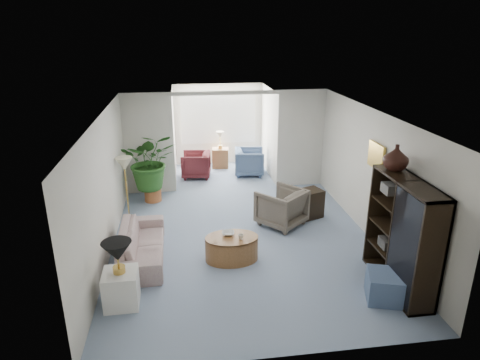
{
  "coord_description": "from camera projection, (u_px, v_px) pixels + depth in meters",
  "views": [
    {
      "loc": [
        -1.1,
        -7.18,
        3.97
      ],
      "look_at": [
        0.0,
        0.6,
        1.1
      ],
      "focal_mm": 31.75,
      "sensor_mm": 36.0,
      "label": 1
    }
  ],
  "objects": [
    {
      "name": "house_plant",
      "position": [
        150.0,
        161.0,
        9.87
      ],
      "size": [
        1.24,
        1.07,
        1.37
      ],
      "primitive_type": "imported",
      "color": "#295C1F",
      "rests_on": "plant_pot"
    },
    {
      "name": "floor",
      "position": [
        244.0,
        244.0,
        8.19
      ],
      "size": [
        6.0,
        6.0,
        0.0
      ],
      "primitive_type": "plane",
      "color": "#8695B1",
      "rests_on": "ground"
    },
    {
      "name": "sunroom_table",
      "position": [
        220.0,
        158.0,
        12.53
      ],
      "size": [
        0.52,
        0.43,
        0.58
      ],
      "primitive_type": "cube",
      "rotation": [
        0.0,
        0.0,
        -0.13
      ],
      "color": "#945D36",
      "rests_on": "ground"
    },
    {
      "name": "framed_picture",
      "position": [
        377.0,
        156.0,
        7.83
      ],
      "size": [
        0.04,
        0.5,
        0.4
      ],
      "primitive_type": "cube",
      "color": "#BAAF95"
    },
    {
      "name": "sunroom_chair_blue",
      "position": [
        249.0,
        162.0,
        11.9
      ],
      "size": [
        0.9,
        0.88,
        0.73
      ],
      "primitive_type": "imported",
      "rotation": [
        0.0,
        0.0,
        1.44
      ],
      "color": "#4B6080",
      "rests_on": "ground"
    },
    {
      "name": "coffee_bowl",
      "position": [
        228.0,
        233.0,
        7.57
      ],
      "size": [
        0.25,
        0.25,
        0.05
      ],
      "primitive_type": "imported",
      "rotation": [
        0.0,
        0.0,
        -0.14
      ],
      "color": "silver",
      "rests_on": "coffee_table"
    },
    {
      "name": "coffee_table",
      "position": [
        232.0,
        248.0,
        7.57
      ],
      "size": [
        1.07,
        1.07,
        0.45
      ],
      "primitive_type": "cylinder",
      "rotation": [
        0.0,
        0.0,
        -0.14
      ],
      "color": "#945D36",
      "rests_on": "ground"
    },
    {
      "name": "back_header",
      "position": [
        226.0,
        93.0,
        10.14
      ],
      "size": [
        2.6,
        0.12,
        0.1
      ],
      "primitive_type": "cube",
      "color": "silver",
      "rests_on": "back_pier_left"
    },
    {
      "name": "wingback_chair",
      "position": [
        281.0,
        207.0,
        8.86
      ],
      "size": [
        1.21,
        1.21,
        0.79
      ],
      "primitive_type": "imported",
      "rotation": [
        0.0,
        0.0,
        3.85
      ],
      "color": "#665C51",
      "rests_on": "ground"
    },
    {
      "name": "plant_pot",
      "position": [
        153.0,
        194.0,
        10.16
      ],
      "size": [
        0.4,
        0.4,
        0.32
      ],
      "primitive_type": "cylinder",
      "color": "#A75C30",
      "rests_on": "ground"
    },
    {
      "name": "shelf_clutter",
      "position": [
        404.0,
        227.0,
        6.43
      ],
      "size": [
        0.3,
        1.13,
        1.06
      ],
      "color": "black",
      "rests_on": "entertainment_cabinet"
    },
    {
      "name": "floor_lamp",
      "position": [
        124.0,
        164.0,
        8.85
      ],
      "size": [
        0.36,
        0.36,
        0.28
      ],
      "primitive_type": "cone",
      "color": "beige",
      "rests_on": "ground"
    },
    {
      "name": "ottoman",
      "position": [
        385.0,
        287.0,
        6.47
      ],
      "size": [
        0.68,
        0.68,
        0.44
      ],
      "primitive_type": "cube",
      "rotation": [
        0.0,
        0.0,
        -0.3
      ],
      "color": "#4B6080",
      "rests_on": "ground"
    },
    {
      "name": "window_pane",
      "position": [
        218.0,
        118.0,
        12.52
      ],
      "size": [
        2.2,
        0.02,
        1.5
      ],
      "primitive_type": "cube",
      "color": "white"
    },
    {
      "name": "back_pier_left",
      "position": [
        149.0,
        144.0,
        10.3
      ],
      "size": [
        1.2,
        0.12,
        2.5
      ],
      "primitive_type": "cube",
      "color": "silver",
      "rests_on": "ground"
    },
    {
      "name": "window_blinds",
      "position": [
        218.0,
        118.0,
        12.5
      ],
      "size": [
        2.2,
        0.02,
        1.5
      ],
      "primitive_type": "cube",
      "color": "white"
    },
    {
      "name": "coffee_cup",
      "position": [
        241.0,
        237.0,
        7.41
      ],
      "size": [
        0.11,
        0.11,
        0.09
      ],
      "primitive_type": "imported",
      "rotation": [
        0.0,
        0.0,
        -0.14
      ],
      "color": "silver",
      "rests_on": "coffee_table"
    },
    {
      "name": "end_table",
      "position": [
        121.0,
        288.0,
        6.33
      ],
      "size": [
        0.51,
        0.51,
        0.55
      ],
      "primitive_type": "cube",
      "rotation": [
        0.0,
        0.0,
        0.02
      ],
      "color": "white",
      "rests_on": "ground"
    },
    {
      "name": "cabinet_urn",
      "position": [
        396.0,
        158.0,
        6.68
      ],
      "size": [
        0.4,
        0.4,
        0.41
      ],
      "primitive_type": "imported",
      "color": "black",
      "rests_on": "entertainment_cabinet"
    },
    {
      "name": "sofa",
      "position": [
        142.0,
        244.0,
        7.61
      ],
      "size": [
        0.79,
        1.96,
        0.57
      ],
      "primitive_type": "imported",
      "rotation": [
        0.0,
        0.0,
        1.59
      ],
      "color": "#BDB0A0",
      "rests_on": "ground"
    },
    {
      "name": "sunroom_chair_maroon",
      "position": [
        196.0,
        165.0,
        11.71
      ],
      "size": [
        0.86,
        0.85,
        0.7
      ],
      "primitive_type": "imported",
      "rotation": [
        0.0,
        0.0,
        -1.7
      ],
      "color": "#531C21",
      "rests_on": "ground"
    },
    {
      "name": "table_lamp",
      "position": [
        117.0,
        251.0,
        6.11
      ],
      "size": [
        0.44,
        0.44,
        0.3
      ],
      "primitive_type": "cone",
      "color": "black",
      "rests_on": "end_table"
    },
    {
      "name": "side_table_dark",
      "position": [
        309.0,
        203.0,
        9.26
      ],
      "size": [
        0.63,
        0.57,
        0.62
      ],
      "primitive_type": "cube",
      "rotation": [
        0.0,
        0.0,
        0.36
      ],
      "color": "black",
      "rests_on": "ground"
    },
    {
      "name": "back_pier_right",
      "position": [
        301.0,
        139.0,
        10.8
      ],
      "size": [
        1.2,
        0.12,
        2.5
      ],
      "primitive_type": "cube",
      "color": "silver",
      "rests_on": "ground"
    },
    {
      "name": "sunroom_floor",
      "position": [
        223.0,
        175.0,
        12.0
      ],
      "size": [
        2.6,
        2.6,
        0.0
      ],
      "primitive_type": "plane",
      "color": "#8695B1",
      "rests_on": "ground"
    },
    {
      "name": "entertainment_cabinet",
      "position": [
        402.0,
        235.0,
        6.59
      ],
      "size": [
        0.43,
        1.62,
        1.8
      ],
      "primitive_type": "cube",
      "color": "black",
      "rests_on": "ground"
    }
  ]
}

